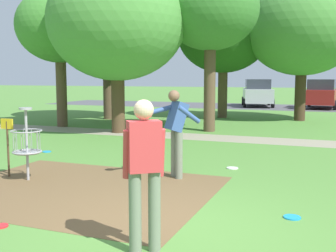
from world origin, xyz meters
The scene contains 19 objects.
ground_plane centered at (0.00, 0.00, 0.00)m, with size 160.00×160.00×0.00m, color #518438.
dirt_tee_pad centered at (-2.16, 1.32, 0.00)m, with size 4.61×3.66×0.01m, color brown.
disc_golf_basket centered at (-3.49, 1.52, 0.75)m, with size 0.98×0.58×1.39m.
player_foreground_watching centered at (-0.89, 2.74, 0.99)m, with size 1.08×0.66×1.71m.
player_throwing centered at (0.00, -0.64, 0.97)m, with size 0.47×0.45×1.71m.
frisbee_near_basket centered at (-5.03, 4.12, 0.01)m, with size 0.23×0.23×0.02m, color #1E93DB.
frisbee_by_tee centered at (1.45, 1.12, 0.01)m, with size 0.24×0.24×0.02m, color #1E93DB.
frisbee_mid_grass centered at (-0.04, 3.94, 0.01)m, with size 0.25×0.25×0.02m, color white.
frisbee_far_left centered at (-2.09, -0.64, 0.01)m, with size 0.20×0.20×0.02m, color red.
tree_near_left centered at (-3.07, 15.10, 4.04)m, with size 4.44×4.44×5.95m.
tree_near_right centered at (-8.12, 9.12, 3.92)m, with size 3.38×3.38×5.40m.
tree_mid_left centered at (0.56, 14.99, 4.22)m, with size 5.17×5.17×6.43m.
tree_mid_right centered at (-2.22, 9.81, 4.32)m, with size 3.43×3.43×5.82m.
tree_far_left centered at (-5.15, 8.31, 3.87)m, with size 4.82×4.82×5.93m.
tree_far_center centered at (-7.87, 12.39, 4.74)m, with size 4.83×4.83×6.81m.
parking_lot_strip centered at (0.00, 23.51, 0.00)m, with size 36.00×6.00×0.01m, color #4C4C51.
parked_car_leftmost centered at (-2.81, 23.79, 0.92)m, with size 2.72×4.50×1.84m.
parked_car_center_left centered at (1.30, 23.60, 0.92)m, with size 2.21×4.32×1.84m.
gravel_path centered at (0.00, 8.26, 0.00)m, with size 40.00×1.46×0.00m, color gray.
Camera 1 is at (1.89, -4.71, 1.94)m, focal length 44.38 mm.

